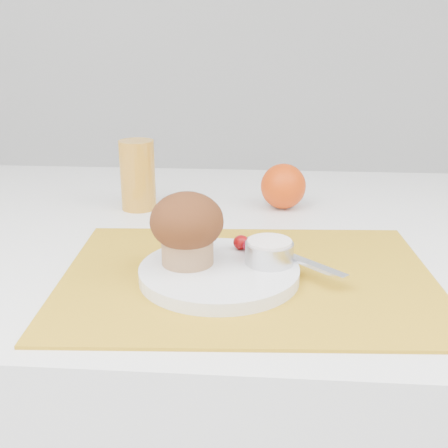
# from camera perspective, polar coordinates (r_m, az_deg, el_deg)

# --- Properties ---
(table) EXTENTS (1.20, 0.80, 0.75)m
(table) POSITION_cam_1_polar(r_m,az_deg,el_deg) (1.09, -0.73, -19.37)
(table) COLOR white
(table) RESTS_ON ground
(placemat) EXTENTS (0.50, 0.38, 0.00)m
(placemat) POSITION_cam_1_polar(r_m,az_deg,el_deg) (0.73, 2.45, -5.38)
(placemat) COLOR gold
(placemat) RESTS_ON table
(plate) EXTENTS (0.26, 0.26, 0.02)m
(plate) POSITION_cam_1_polar(r_m,az_deg,el_deg) (0.72, -0.49, -4.96)
(plate) COLOR white
(plate) RESTS_ON placemat
(ramekin) EXTENTS (0.06, 0.06, 0.03)m
(ramekin) POSITION_cam_1_polar(r_m,az_deg,el_deg) (0.72, 4.62, -2.94)
(ramekin) COLOR #BABABF
(ramekin) RESTS_ON plate
(cream) EXTENTS (0.07, 0.07, 0.01)m
(cream) POSITION_cam_1_polar(r_m,az_deg,el_deg) (0.72, 4.65, -1.92)
(cream) COLOR white
(cream) RESTS_ON ramekin
(raspberry_near) EXTENTS (0.02, 0.02, 0.02)m
(raspberry_near) POSITION_cam_1_polar(r_m,az_deg,el_deg) (0.77, 1.75, -1.87)
(raspberry_near) COLOR #5F0203
(raspberry_near) RESTS_ON plate
(raspberry_far) EXTENTS (0.02, 0.02, 0.02)m
(raspberry_far) POSITION_cam_1_polar(r_m,az_deg,el_deg) (0.76, 2.65, -2.24)
(raspberry_far) COLOR #57020F
(raspberry_far) RESTS_ON plate
(butter_knife) EXTENTS (0.14, 0.13, 0.00)m
(butter_knife) POSITION_cam_1_polar(r_m,az_deg,el_deg) (0.74, 6.88, -3.34)
(butter_knife) COLOR white
(butter_knife) RESTS_ON plate
(orange) EXTENTS (0.08, 0.08, 0.08)m
(orange) POSITION_cam_1_polar(r_m,az_deg,el_deg) (1.00, 6.04, 3.84)
(orange) COLOR #D94007
(orange) RESTS_ON table
(juice_glass) EXTENTS (0.08, 0.08, 0.12)m
(juice_glass) POSITION_cam_1_polar(r_m,az_deg,el_deg) (1.00, -8.76, 4.93)
(juice_glass) COLOR orange
(juice_glass) RESTS_ON table
(muffin) EXTENTS (0.09, 0.09, 0.09)m
(muffin) POSITION_cam_1_polar(r_m,az_deg,el_deg) (0.71, -3.79, -0.28)
(muffin) COLOR #AE7F54
(muffin) RESTS_ON plate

